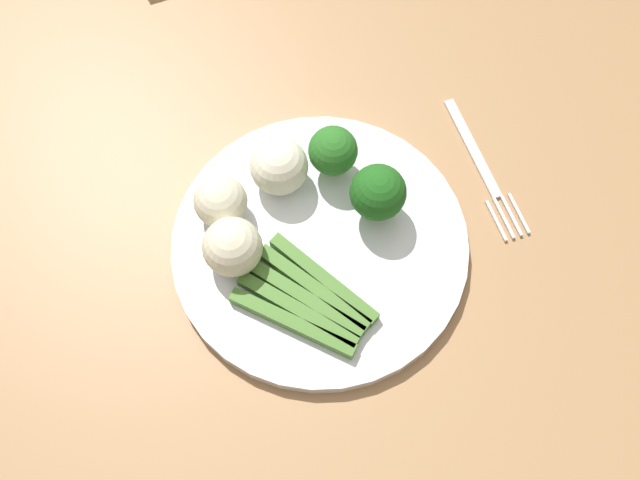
{
  "coord_description": "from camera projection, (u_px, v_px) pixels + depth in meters",
  "views": [
    {
      "loc": [
        0.14,
        0.27,
        1.41
      ],
      "look_at": [
        0.04,
        -0.01,
        0.76
      ],
      "focal_mm": 42.76,
      "sensor_mm": 36.0,
      "label": 1
    }
  ],
  "objects": [
    {
      "name": "ground_plane",
      "position": [
        343.0,
        406.0,
        1.41
      ],
      "size": [
        6.0,
        6.0,
        0.02
      ],
      "primitive_type": "cube",
      "color": "#B7A88E"
    },
    {
      "name": "dining_table",
      "position": [
        359.0,
        282.0,
        0.83
      ],
      "size": [
        1.33,
        0.82,
        0.74
      ],
      "color": "#9E754C",
      "rests_on": "ground_plane"
    },
    {
      "name": "plate",
      "position": [
        320.0,
        245.0,
        0.72
      ],
      "size": [
        0.28,
        0.28,
        0.01
      ],
      "primitive_type": "cylinder",
      "color": "white",
      "rests_on": "dining_table"
    },
    {
      "name": "asparagus_bundle",
      "position": [
        307.0,
        300.0,
        0.68
      ],
      "size": [
        0.12,
        0.13,
        0.01
      ],
      "rotation": [
        0.0,
        0.0,
        5.37
      ],
      "color": "#47752D",
      "rests_on": "plate"
    },
    {
      "name": "broccoli_back_right",
      "position": [
        333.0,
        151.0,
        0.71
      ],
      "size": [
        0.05,
        0.05,
        0.06
      ],
      "color": "#568E33",
      "rests_on": "plate"
    },
    {
      "name": "broccoli_back",
      "position": [
        378.0,
        193.0,
        0.69
      ],
      "size": [
        0.05,
        0.05,
        0.06
      ],
      "color": "#4C7F2B",
      "rests_on": "plate"
    },
    {
      "name": "cauliflower_front_left",
      "position": [
        221.0,
        201.0,
        0.7
      ],
      "size": [
        0.05,
        0.05,
        0.05
      ],
      "primitive_type": "sphere",
      "color": "beige",
      "rests_on": "plate"
    },
    {
      "name": "cauliflower_near_fork",
      "position": [
        279.0,
        166.0,
        0.71
      ],
      "size": [
        0.06,
        0.06,
        0.06
      ],
      "primitive_type": "sphere",
      "color": "silver",
      "rests_on": "plate"
    },
    {
      "name": "cauliflower_front",
      "position": [
        232.0,
        247.0,
        0.68
      ],
      "size": [
        0.05,
        0.05,
        0.05
      ],
      "primitive_type": "sphere",
      "color": "beige",
      "rests_on": "plate"
    },
    {
      "name": "fork",
      "position": [
        483.0,
        169.0,
        0.76
      ],
      "size": [
        0.03,
        0.17,
        0.0
      ],
      "rotation": [
        0.0,
        0.0,
        1.58
      ],
      "color": "silver",
      "rests_on": "dining_table"
    }
  ]
}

